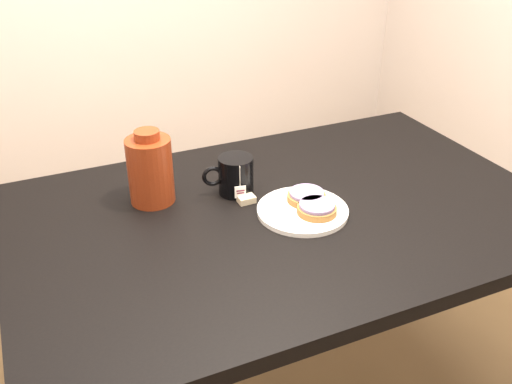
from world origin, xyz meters
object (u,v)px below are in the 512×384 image
at_px(table, 284,236).
at_px(bagel_package, 150,169).
at_px(plate, 303,210).
at_px(bagel_back, 307,196).
at_px(mug, 235,175).
at_px(teabag_pouch, 246,199).
at_px(bagel_front, 317,208).

distance_m(table, bagel_package, 0.39).
bearing_deg(plate, table, 133.43).
height_order(plate, bagel_back, bagel_back).
height_order(mug, bagel_package, bagel_package).
height_order(table, teabag_pouch, teabag_pouch).
bearing_deg(bagel_package, plate, -33.52).
xyz_separation_m(bagel_front, bagel_package, (-0.36, 0.25, 0.07)).
xyz_separation_m(table, bagel_front, (0.06, -0.07, 0.11)).
relative_size(bagel_back, bagel_front, 0.88).
relative_size(teabag_pouch, bagel_package, 0.22).
bearing_deg(bagel_front, teabag_pouch, 133.15).
bearing_deg(teabag_pouch, plate, -44.72).
bearing_deg(bagel_front, table, 129.54).
bearing_deg(bagel_back, bagel_front, -95.13).
distance_m(table, bagel_front, 0.14).
distance_m(bagel_front, bagel_package, 0.44).
distance_m(table, teabag_pouch, 0.14).
bearing_deg(bagel_back, mug, 136.62).
relative_size(plate, bagel_front, 1.65).
height_order(plate, bagel_front, bagel_front).
xyz_separation_m(bagel_front, teabag_pouch, (-0.13, 0.14, -0.02)).
height_order(plate, teabag_pouch, teabag_pouch).
bearing_deg(plate, bagel_front, -55.18).
bearing_deg(plate, bagel_package, 146.48).
distance_m(plate, teabag_pouch, 0.16).
bearing_deg(mug, bagel_package, 177.07).
relative_size(mug, bagel_package, 0.73).
distance_m(table, plate, 0.10).
xyz_separation_m(mug, teabag_pouch, (0.01, -0.06, -0.04)).
relative_size(bagel_front, teabag_pouch, 3.16).
distance_m(mug, bagel_package, 0.23).
bearing_deg(bagel_front, mug, 124.55).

